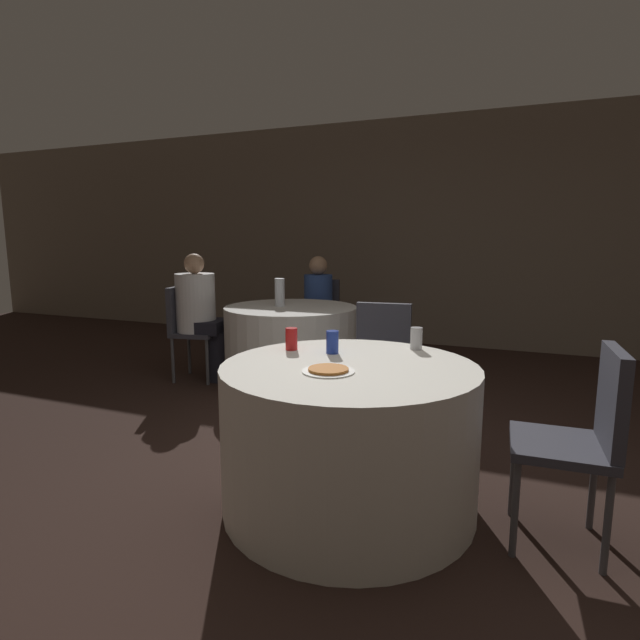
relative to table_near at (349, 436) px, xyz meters
name	(u,v)px	position (x,y,z in m)	size (l,w,h in m)	color
ground_plane	(365,508)	(0.10, -0.01, -0.36)	(16.00, 16.00, 0.00)	black
wall_back	(466,233)	(0.10, 4.11, 1.04)	(16.00, 0.06, 2.80)	#7A6B5B
table_near	(349,436)	(0.00, 0.00, 0.00)	(1.25, 1.25, 0.72)	white
table_far	(291,346)	(-1.17, 1.81, 0.00)	(1.20, 1.20, 0.72)	white
chair_near_north	(381,355)	(-0.11, 1.03, 0.18)	(0.44, 0.45, 0.89)	#383842
chair_near_east	(585,428)	(1.04, 0.04, 0.18)	(0.42, 0.41, 0.89)	#383842
chair_far_west	(188,323)	(-2.16, 1.61, 0.18)	(0.47, 0.47, 0.89)	#383842
chair_far_north	(320,311)	(-1.28, 2.81, 0.18)	(0.44, 0.45, 0.89)	#383842
person_blue_shirt	(316,311)	(-1.26, 2.64, 0.21)	(0.33, 0.49, 1.15)	black
person_white_shirt	(202,315)	(-2.01, 1.64, 0.26)	(0.52, 0.40, 1.19)	black
pizza_plate_near	(328,370)	(-0.05, -0.16, 0.37)	(0.24, 0.24, 0.02)	white
soda_can_silver	(416,338)	(0.23, 0.47, 0.42)	(0.07, 0.07, 0.12)	silver
soda_can_blue	(332,342)	(-0.16, 0.20, 0.42)	(0.07, 0.07, 0.12)	#1E38A5
soda_can_red	(291,339)	(-0.40, 0.20, 0.42)	(0.07, 0.07, 0.12)	red
bottle_far	(280,292)	(-1.27, 1.80, 0.49)	(0.09, 0.09, 0.25)	silver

